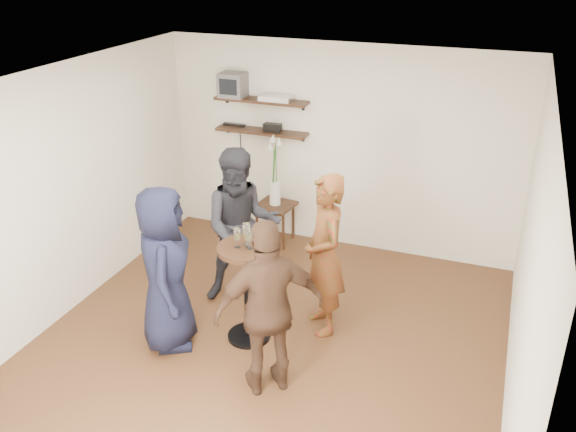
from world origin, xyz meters
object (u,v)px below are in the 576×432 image
at_px(person_dark, 242,227).
at_px(person_navy, 165,269).
at_px(crt_monitor, 233,85).
at_px(side_table, 275,210).
at_px(drinks_table, 247,280).
at_px(radio, 272,127).
at_px(person_plaid, 325,255).
at_px(person_brown, 269,309).
at_px(dvd_deck, 276,98).

bearing_deg(person_dark, person_navy, -136.00).
distance_m(crt_monitor, side_table, 1.69).
height_order(drinks_table, person_navy, person_navy).
distance_m(drinks_table, person_navy, 0.80).
height_order(side_table, drinks_table, drinks_table).
height_order(crt_monitor, radio, crt_monitor).
xyz_separation_m(person_plaid, person_navy, (-1.35, -0.78, -0.01)).
bearing_deg(crt_monitor, person_dark, -63.11).
xyz_separation_m(side_table, person_navy, (-0.17, -2.40, 0.37)).
bearing_deg(person_brown, dvd_deck, -107.97).
distance_m(person_plaid, person_navy, 1.55).
height_order(dvd_deck, person_plaid, dvd_deck).
bearing_deg(person_plaid, side_table, -178.06).
bearing_deg(radio, side_table, -61.02).
bearing_deg(dvd_deck, radio, 180.00).
distance_m(crt_monitor, person_dark, 2.08).
relative_size(side_table, person_navy, 0.33).
height_order(dvd_deck, person_brown, dvd_deck).
xyz_separation_m(drinks_table, person_dark, (-0.37, 0.69, 0.21)).
height_order(dvd_deck, side_table, dvd_deck).
relative_size(drinks_table, person_dark, 0.59).
relative_size(drinks_table, person_plaid, 0.61).
xyz_separation_m(dvd_deck, person_dark, (0.20, -1.55, -1.03)).
relative_size(dvd_deck, person_brown, 0.24).
bearing_deg(dvd_deck, side_table, -77.68).
relative_size(radio, person_plaid, 0.13).
relative_size(crt_monitor, person_brown, 0.19).
distance_m(side_table, person_dark, 1.44).
bearing_deg(person_navy, radio, -27.65).
bearing_deg(radio, person_navy, -91.59).
relative_size(crt_monitor, side_table, 0.58).
distance_m(person_dark, person_brown, 1.55).
xyz_separation_m(crt_monitor, drinks_table, (1.15, -2.23, -1.35)).
height_order(crt_monitor, side_table, crt_monitor).
relative_size(radio, person_dark, 0.13).
relative_size(drinks_table, person_brown, 0.63).
bearing_deg(drinks_table, radio, 105.70).
bearing_deg(radio, person_dark, -80.40).
distance_m(crt_monitor, person_navy, 2.87).
xyz_separation_m(person_navy, person_brown, (1.18, -0.27, -0.01)).
height_order(crt_monitor, person_navy, crt_monitor).
relative_size(radio, person_brown, 0.13).
relative_size(side_table, person_plaid, 0.33).
distance_m(dvd_deck, person_brown, 3.22).
bearing_deg(drinks_table, person_dark, 118.06).
xyz_separation_m(person_plaid, person_dark, (-1.01, 0.25, 0.03)).
bearing_deg(person_brown, person_plaid, -137.13).
xyz_separation_m(dvd_deck, person_navy, (-0.13, -2.58, -1.06)).
bearing_deg(person_plaid, dvd_deck, -179.95).
distance_m(radio, drinks_table, 2.47).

